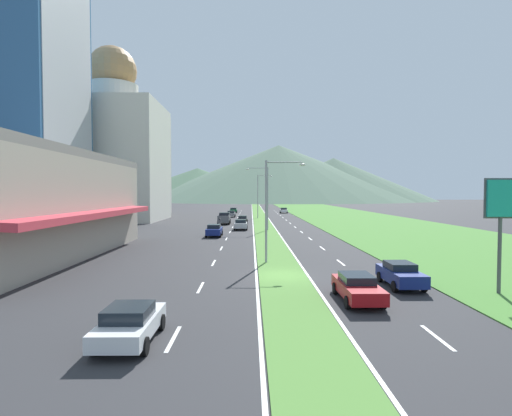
% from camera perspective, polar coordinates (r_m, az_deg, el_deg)
% --- Properties ---
extents(ground_plane, '(600.00, 600.00, 0.00)m').
position_cam_1_polar(ground_plane, '(27.66, 3.73, -9.55)').
color(ground_plane, '#2D2D30').
extents(grass_median, '(3.20, 240.00, 0.06)m').
position_cam_1_polar(grass_median, '(87.20, 0.67, -1.51)').
color(grass_median, '#518438').
rests_on(grass_median, ground_plane).
extents(grass_verge_right, '(24.00, 240.00, 0.06)m').
position_cam_1_polar(grass_verge_right, '(90.09, 13.89, -1.45)').
color(grass_verge_right, '#477F33').
rests_on(grass_verge_right, ground_plane).
extents(lane_dash_left_1, '(0.16, 2.80, 0.01)m').
position_cam_1_polar(lane_dash_left_1, '(16.66, -11.55, -17.54)').
color(lane_dash_left_1, silver).
rests_on(lane_dash_left_1, ground_plane).
extents(lane_dash_left_2, '(0.16, 2.80, 0.01)m').
position_cam_1_polar(lane_dash_left_2, '(24.63, -7.81, -11.01)').
color(lane_dash_left_2, silver).
rests_on(lane_dash_left_2, ground_plane).
extents(lane_dash_left_3, '(0.16, 2.80, 0.01)m').
position_cam_1_polar(lane_dash_left_3, '(32.82, -5.98, -7.68)').
color(lane_dash_left_3, silver).
rests_on(lane_dash_left_3, ground_plane).
extents(lane_dash_left_4, '(0.16, 2.80, 0.01)m').
position_cam_1_polar(lane_dash_left_4, '(41.10, -4.90, -5.68)').
color(lane_dash_left_4, silver).
rests_on(lane_dash_left_4, ground_plane).
extents(lane_dash_left_5, '(0.16, 2.80, 0.01)m').
position_cam_1_polar(lane_dash_left_5, '(49.41, -4.19, -4.36)').
color(lane_dash_left_5, silver).
rests_on(lane_dash_left_5, ground_plane).
extents(lane_dash_left_6, '(0.16, 2.80, 0.01)m').
position_cam_1_polar(lane_dash_left_6, '(57.76, -3.68, -3.41)').
color(lane_dash_left_6, silver).
rests_on(lane_dash_left_6, ground_plane).
extents(lane_dash_left_7, '(0.16, 2.80, 0.01)m').
position_cam_1_polar(lane_dash_left_7, '(66.11, -3.31, -2.70)').
color(lane_dash_left_7, silver).
rests_on(lane_dash_left_7, ground_plane).
extents(lane_dash_left_8, '(0.16, 2.80, 0.01)m').
position_cam_1_polar(lane_dash_left_8, '(74.48, -3.02, -2.16)').
color(lane_dash_left_8, silver).
rests_on(lane_dash_left_8, ground_plane).
extents(lane_dash_left_9, '(0.16, 2.80, 0.01)m').
position_cam_1_polar(lane_dash_left_9, '(82.85, -2.78, -1.72)').
color(lane_dash_left_9, silver).
rests_on(lane_dash_left_9, ground_plane).
extents(lane_dash_left_10, '(0.16, 2.80, 0.01)m').
position_cam_1_polar(lane_dash_left_10, '(91.23, -2.59, -1.36)').
color(lane_dash_left_10, silver).
rests_on(lane_dash_left_10, ground_plane).
extents(lane_dash_left_11, '(0.16, 2.80, 0.01)m').
position_cam_1_polar(lane_dash_left_11, '(99.61, -2.43, -1.06)').
color(lane_dash_left_11, silver).
rests_on(lane_dash_left_11, ground_plane).
extents(lane_dash_left_12, '(0.16, 2.80, 0.01)m').
position_cam_1_polar(lane_dash_left_12, '(108.00, -2.30, -0.81)').
color(lane_dash_left_12, silver).
rests_on(lane_dash_left_12, ground_plane).
extents(lane_dash_left_13, '(0.16, 2.80, 0.01)m').
position_cam_1_polar(lane_dash_left_13, '(116.39, -2.19, -0.60)').
color(lane_dash_left_13, silver).
rests_on(lane_dash_left_13, ground_plane).
extents(lane_dash_left_14, '(0.16, 2.80, 0.01)m').
position_cam_1_polar(lane_dash_left_14, '(124.78, -2.09, -0.41)').
color(lane_dash_left_14, silver).
rests_on(lane_dash_left_14, ground_plane).
extents(lane_dash_right_1, '(0.16, 2.80, 0.01)m').
position_cam_1_polar(lane_dash_right_1, '(17.91, 24.11, -16.27)').
color(lane_dash_right_1, silver).
rests_on(lane_dash_right_1, ground_plane).
extents(lane_dash_right_2, '(0.16, 2.80, 0.01)m').
position_cam_1_polar(lane_dash_right_2, '(25.49, 16.02, -10.62)').
color(lane_dash_right_2, silver).
rests_on(lane_dash_right_2, ground_plane).
extents(lane_dash_right_3, '(0.16, 2.80, 0.01)m').
position_cam_1_polar(lane_dash_right_3, '(33.47, 11.84, -7.52)').
color(lane_dash_right_3, silver).
rests_on(lane_dash_right_3, ground_plane).
extents(lane_dash_right_4, '(0.16, 2.80, 0.01)m').
position_cam_1_polar(lane_dash_right_4, '(41.62, 9.32, -5.61)').
color(lane_dash_right_4, silver).
rests_on(lane_dash_right_4, ground_plane).
extents(lane_dash_right_5, '(0.16, 2.80, 0.01)m').
position_cam_1_polar(lane_dash_right_5, '(49.85, 7.63, -4.31)').
color(lane_dash_right_5, silver).
rests_on(lane_dash_right_5, ground_plane).
extents(lane_dash_right_6, '(0.16, 2.80, 0.01)m').
position_cam_1_polar(lane_dash_right_6, '(58.13, 6.43, -3.38)').
color(lane_dash_right_6, silver).
rests_on(lane_dash_right_6, ground_plane).
extents(lane_dash_right_7, '(0.16, 2.80, 0.01)m').
position_cam_1_polar(lane_dash_right_7, '(66.44, 5.52, -2.69)').
color(lane_dash_right_7, silver).
rests_on(lane_dash_right_7, ground_plane).
extents(lane_dash_right_8, '(0.16, 2.80, 0.01)m').
position_cam_1_polar(lane_dash_right_8, '(74.77, 4.82, -2.14)').
color(lane_dash_right_8, silver).
rests_on(lane_dash_right_8, ground_plane).
extents(lane_dash_right_9, '(0.16, 2.80, 0.01)m').
position_cam_1_polar(lane_dash_right_9, '(83.11, 4.27, -1.71)').
color(lane_dash_right_9, silver).
rests_on(lane_dash_right_9, ground_plane).
extents(lane_dash_right_10, '(0.16, 2.80, 0.01)m').
position_cam_1_polar(lane_dash_right_10, '(91.47, 3.81, -1.35)').
color(lane_dash_right_10, silver).
rests_on(lane_dash_right_10, ground_plane).
extents(lane_dash_right_11, '(0.16, 2.80, 0.01)m').
position_cam_1_polar(lane_dash_right_11, '(99.83, 3.43, -1.06)').
color(lane_dash_right_11, silver).
rests_on(lane_dash_right_11, ground_plane).
extents(lane_dash_right_12, '(0.16, 2.80, 0.01)m').
position_cam_1_polar(lane_dash_right_12, '(108.20, 3.11, -0.81)').
color(lane_dash_right_12, silver).
rests_on(lane_dash_right_12, ground_plane).
extents(lane_dash_right_13, '(0.16, 2.80, 0.01)m').
position_cam_1_polar(lane_dash_right_13, '(116.57, 2.83, -0.60)').
color(lane_dash_right_13, silver).
rests_on(lane_dash_right_13, ground_plane).
extents(lane_dash_right_14, '(0.16, 2.80, 0.01)m').
position_cam_1_polar(lane_dash_right_14, '(124.95, 2.59, -0.41)').
color(lane_dash_right_14, silver).
rests_on(lane_dash_right_14, ground_plane).
extents(edge_line_median_left, '(0.16, 240.00, 0.01)m').
position_cam_1_polar(edge_line_median_left, '(87.18, -0.48, -1.52)').
color(edge_line_median_left, silver).
rests_on(edge_line_median_left, ground_plane).
extents(edge_line_median_right, '(0.16, 240.00, 0.01)m').
position_cam_1_polar(edge_line_median_right, '(87.26, 1.82, -1.52)').
color(edge_line_median_right, silver).
rests_on(edge_line_median_right, ground_plane).
extents(office_tower, '(19.21, 19.21, 62.21)m').
position_cam_1_polar(office_tower, '(76.11, -31.33, 21.61)').
color(office_tower, '#2D5B8C').
rests_on(office_tower, ground_plane).
extents(domed_building, '(19.39, 19.39, 34.95)m').
position_cam_1_polar(domed_building, '(87.61, -19.42, 7.44)').
color(domed_building, beige).
rests_on(domed_building, ground_plane).
extents(midrise_colored, '(13.13, 13.13, 26.02)m').
position_cam_1_polar(midrise_colored, '(108.88, -15.90, 5.98)').
color(midrise_colored, '#B7B2A8').
rests_on(midrise_colored, ground_plane).
extents(hill_far_left, '(131.59, 131.59, 23.54)m').
position_cam_1_polar(hill_far_left, '(298.96, -8.22, 3.32)').
color(hill_far_left, '#47664C').
rests_on(hill_far_left, ground_plane).
extents(hill_far_center, '(198.56, 198.56, 39.88)m').
position_cam_1_polar(hill_far_center, '(294.23, 3.21, 4.95)').
color(hill_far_center, '#516B56').
rests_on(hill_far_center, ground_plane).
extents(hill_far_right, '(136.90, 136.90, 29.98)m').
position_cam_1_polar(hill_far_right, '(290.57, 10.81, 3.98)').
color(hill_far_right, '#516B56').
rests_on(hill_far_right, ground_plane).
extents(street_lamp_near, '(3.22, 0.38, 8.17)m').
position_cam_1_polar(street_lamp_near, '(32.18, 2.16, 0.70)').
color(street_lamp_near, '#99999E').
rests_on(street_lamp_near, ground_plane).
extents(street_lamp_mid, '(3.37, 0.31, 9.43)m').
position_cam_1_polar(street_lamp_mid, '(60.21, 1.29, 2.02)').
color(street_lamp_mid, '#99999E').
rests_on(street_lamp_mid, ground_plane).
extents(street_lamp_far, '(3.29, 0.37, 9.51)m').
position_cam_1_polar(street_lamp_far, '(88.21, 0.49, 2.09)').
color(street_lamp_far, '#99999E').
rests_on(street_lamp_far, ground_plane).
extents(car_0, '(1.92, 4.66, 1.36)m').
position_cam_1_polar(car_0, '(22.01, 14.06, -10.74)').
color(car_0, maroon).
rests_on(car_0, ground_plane).
extents(car_1, '(1.87, 4.25, 1.44)m').
position_cam_1_polar(car_1, '(25.96, 19.66, -8.75)').
color(car_1, navy).
rests_on(car_1, ground_plane).
extents(car_2, '(2.02, 4.44, 1.41)m').
position_cam_1_polar(car_2, '(113.28, -3.18, -0.31)').
color(car_2, '#0C5128').
rests_on(car_2, ground_plane).
extents(car_3, '(2.02, 4.25, 1.46)m').
position_cam_1_polar(car_3, '(112.19, 3.92, -0.33)').
color(car_3, silver).
rests_on(car_3, ground_plane).
extents(car_4, '(1.96, 4.04, 1.44)m').
position_cam_1_polar(car_4, '(93.46, -3.52, -0.83)').
color(car_4, slate).
rests_on(car_4, ground_plane).
extents(car_5, '(2.02, 4.17, 1.55)m').
position_cam_1_polar(car_5, '(61.53, -2.14, -2.33)').
color(car_5, '#B2B2B7').
rests_on(car_5, ground_plane).
extents(car_6, '(1.98, 4.63, 1.56)m').
position_cam_1_polar(car_6, '(52.29, -5.89, -3.13)').
color(car_6, navy).
rests_on(car_6, ground_plane).
extents(car_7, '(1.86, 4.51, 1.43)m').
position_cam_1_polar(car_7, '(73.90, -1.90, -1.62)').
color(car_7, black).
rests_on(car_7, ground_plane).
extents(car_8, '(1.98, 4.19, 1.40)m').
position_cam_1_polar(car_8, '(16.48, -17.33, -15.19)').
color(car_8, silver).
rests_on(car_8, ground_plane).
extents(pickup_truck_0, '(2.18, 5.40, 2.00)m').
position_cam_1_polar(pickup_truck_0, '(73.03, -4.49, -1.48)').
color(pickup_truck_0, '#515459').
rests_on(pickup_truck_0, ground_plane).
extents(motorcycle_rider, '(0.36, 2.00, 1.80)m').
position_cam_1_polar(motorcycle_rider, '(61.26, -5.13, -2.40)').
color(motorcycle_rider, black).
rests_on(motorcycle_rider, ground_plane).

